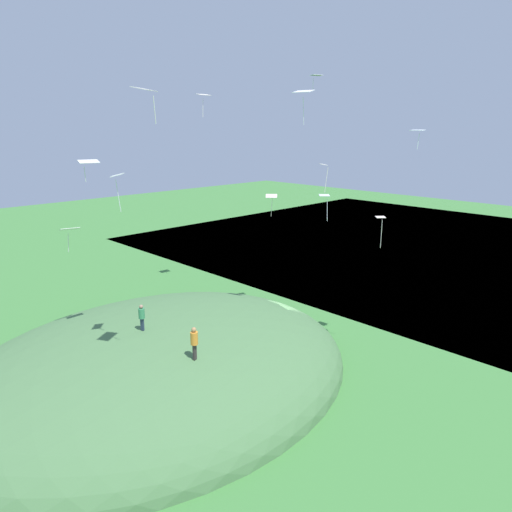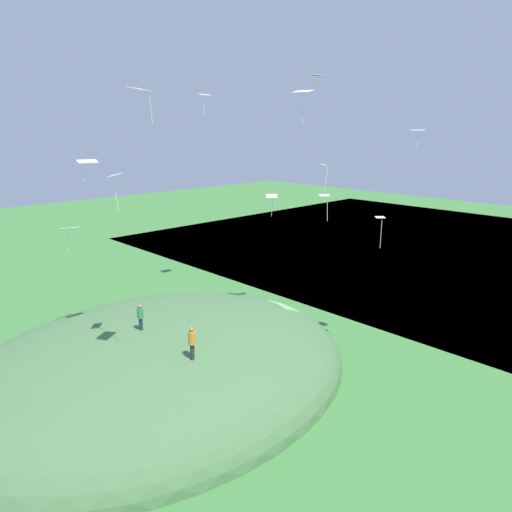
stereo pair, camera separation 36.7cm
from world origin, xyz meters
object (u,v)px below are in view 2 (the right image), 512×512
at_px(kite_1, 323,167).
at_px(kite_7, 417,131).
at_px(person_walking_path, 140,314).
at_px(kite_5, 272,197).
at_px(kite_6, 204,96).
at_px(kite_11, 87,162).
at_px(kite_2, 141,90).
at_px(kite_4, 316,76).
at_px(kite_10, 115,178).
at_px(kite_0, 380,221).
at_px(kite_3, 69,229).
at_px(kite_8, 303,93).
at_px(kite_9, 325,196).
at_px(person_near_shore, 192,339).

height_order(kite_1, kite_7, kite_7).
relative_size(person_walking_path, kite_5, 0.88).
bearing_deg(kite_7, kite_6, -87.47).
bearing_deg(kite_1, kite_11, -19.78).
bearing_deg(kite_2, kite_7, 169.77).
height_order(kite_2, kite_7, kite_2).
relative_size(kite_4, kite_10, 0.59).
bearing_deg(kite_0, kite_3, -36.70).
relative_size(kite_1, kite_6, 0.96).
distance_m(kite_6, kite_10, 21.45).
bearing_deg(kite_7, kite_8, -41.41).
relative_size(kite_9, kite_11, 1.65).
relative_size(kite_1, kite_8, 0.94).
xyz_separation_m(person_near_shore, kite_7, (-14.60, 4.09, 10.62)).
bearing_deg(kite_4, kite_7, 89.96).
bearing_deg(kite_8, kite_9, -155.80).
bearing_deg(person_walking_path, kite_4, -114.68).
distance_m(kite_5, kite_6, 11.82).
bearing_deg(kite_1, kite_6, -95.92).
height_order(person_near_shore, kite_0, kite_0).
bearing_deg(kite_1, kite_8, 10.92).
bearing_deg(kite_5, kite_6, -91.43).
relative_size(person_near_shore, kite_1, 0.96).
relative_size(kite_1, kite_9, 0.97).
relative_size(kite_2, kite_6, 0.73).
distance_m(kite_7, kite_11, 19.64).
bearing_deg(kite_7, kite_5, -84.50).
relative_size(kite_4, kite_8, 0.55).
bearing_deg(kite_11, kite_1, 160.22).
xyz_separation_m(kite_0, kite_7, (-0.76, 1.68, 5.80)).
relative_size(kite_5, kite_11, 1.50).
bearing_deg(kite_5, kite_11, 3.70).
distance_m(person_walking_path, kite_5, 15.22).
height_order(kite_4, kite_7, kite_4).
xyz_separation_m(kite_5, kite_11, (15.48, 1.00, 3.52)).
bearing_deg(kite_9, kite_4, -53.24).
relative_size(person_near_shore, kite_6, 0.93).
bearing_deg(kite_10, kite_1, 174.43).
bearing_deg(kite_0, kite_5, -88.02).
distance_m(kite_2, kite_8, 12.09).
xyz_separation_m(kite_1, kite_3, (14.27, -8.23, -3.46)).
bearing_deg(kite_0, kite_4, -96.77).
bearing_deg(kite_3, kite_0, 143.30).
relative_size(kite_1, kite_7, 1.61).
height_order(kite_2, kite_6, kite_6).
bearing_deg(kite_5, kite_9, 112.41).
distance_m(kite_2, kite_6, 23.63).
distance_m(kite_9, kite_10, 17.68).
relative_size(kite_4, kite_11, 0.93).
bearing_deg(kite_11, kite_9, 170.06).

